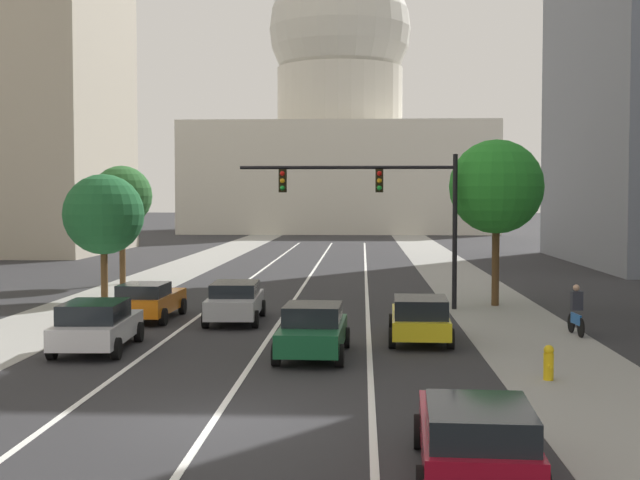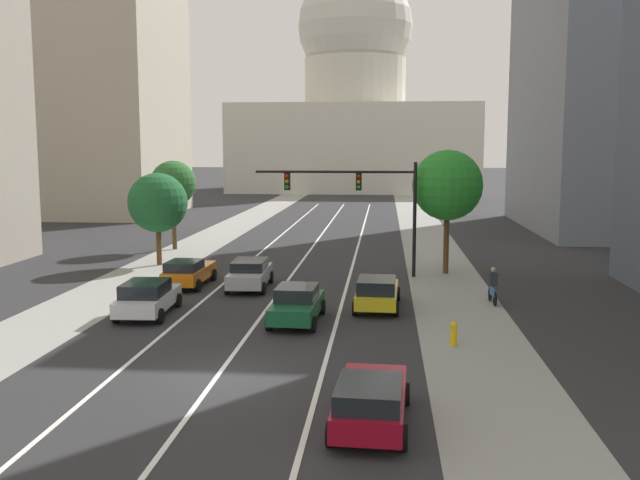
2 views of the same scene
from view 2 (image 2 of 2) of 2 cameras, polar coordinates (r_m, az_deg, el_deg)
ground_plane at (r=62.09m, az=0.34°, el=0.72°), size 400.00×400.00×0.00m
sidewalk_left at (r=58.58m, az=-8.53°, el=0.24°), size 4.08×130.00×0.01m
sidewalk_right at (r=57.01m, az=8.60°, el=0.05°), size 4.08×130.00×0.01m
lane_stripe_left at (r=47.78m, az=-5.15°, el=-1.31°), size 0.16×90.00×0.01m
lane_stripe_center at (r=47.30m, az=-1.21°, el=-1.37°), size 0.16×90.00×0.01m
lane_stripe_right at (r=47.05m, az=2.80°, el=-1.43°), size 0.16×90.00×0.01m
office_tower_far_right at (r=68.86m, az=23.19°, el=13.35°), size 16.00×24.77×30.04m
capitol_building at (r=121.57m, az=2.79°, el=10.79°), size 40.01×22.87×37.99m
car_yellow at (r=32.26m, az=4.59°, el=-4.16°), size 2.13×4.83×1.49m
car_crimson at (r=18.91m, az=4.08°, el=-12.63°), size 2.15×4.63×1.43m
car_white at (r=31.79m, az=-13.65°, el=-4.47°), size 2.25×4.64×1.53m
car_silver at (r=36.92m, az=-5.63°, el=-2.67°), size 2.13×4.65×1.49m
car_green at (r=29.72m, az=-1.86°, el=-5.12°), size 2.11×4.55×1.54m
car_orange at (r=37.94m, az=-10.47°, el=-2.53°), size 2.03×4.57×1.47m
traffic_signal_mast at (r=39.86m, az=3.40°, el=3.68°), size 9.03×0.39×6.43m
fire_hydrant at (r=26.77m, az=10.66°, el=-7.36°), size 0.26×0.35×0.91m
cyclist at (r=34.10m, az=13.67°, el=-3.58°), size 0.38×1.70×1.72m
street_tree_mid_left at (r=44.83m, az=-12.86°, el=2.92°), size 3.65×3.65×5.71m
street_tree_mid_right at (r=41.26m, az=10.17°, el=4.32°), size 4.02×4.02×7.12m
street_tree_near_left at (r=51.59m, az=-11.67°, el=4.44°), size 3.21×3.21×6.33m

